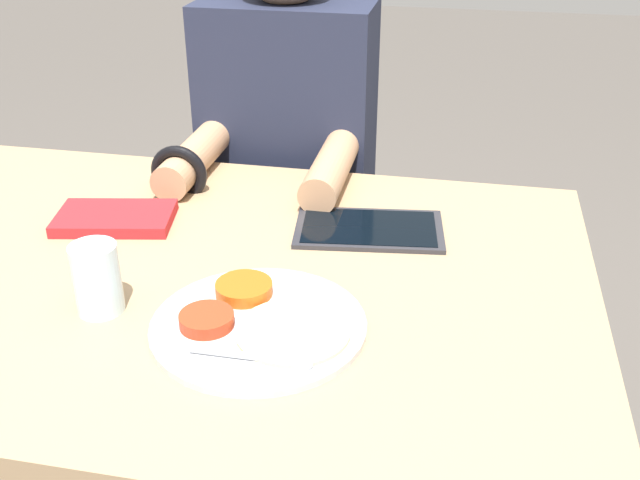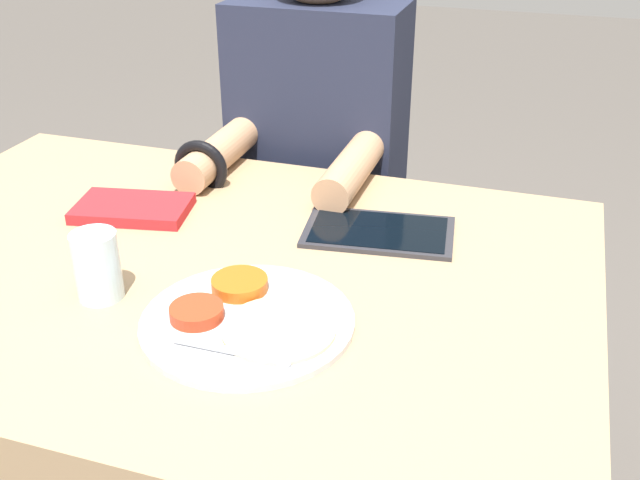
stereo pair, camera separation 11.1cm
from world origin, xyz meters
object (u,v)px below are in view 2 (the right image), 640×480
(tablet_device, at_px, (379,232))
(person_diner, at_px, (317,203))
(thali_tray, at_px, (246,318))
(drinking_glass, at_px, (97,266))
(red_notebook, at_px, (133,209))

(tablet_device, bearing_deg, person_diner, 121.21)
(person_diner, bearing_deg, tablet_device, -58.79)
(tablet_device, bearing_deg, thali_tray, -108.99)
(tablet_device, relative_size, person_diner, 0.22)
(person_diner, bearing_deg, drinking_glass, -97.88)
(tablet_device, distance_m, drinking_glass, 0.46)
(red_notebook, bearing_deg, person_diner, 66.30)
(thali_tray, relative_size, person_diner, 0.25)
(person_diner, distance_m, drinking_glass, 0.74)
(drinking_glass, bearing_deg, tablet_device, 43.15)
(thali_tray, xyz_separation_m, tablet_device, (0.11, 0.32, -0.00))
(drinking_glass, bearing_deg, red_notebook, 111.11)
(thali_tray, relative_size, tablet_device, 1.10)
(person_diner, relative_size, drinking_glass, 11.66)
(red_notebook, distance_m, tablet_device, 0.44)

